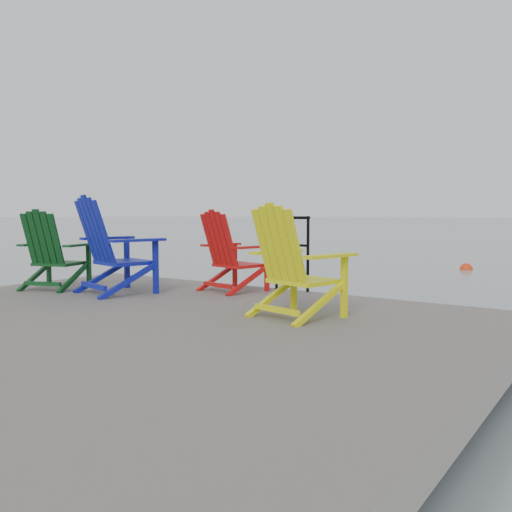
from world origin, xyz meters
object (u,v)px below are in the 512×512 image
Objects in this scene: chair_green at (53,250)px; chair_yellow at (294,262)px; handrail at (292,246)px; chair_red at (231,252)px; buoy_a at (466,269)px; chair_blue at (113,246)px.

chair_green is 3.37m from chair_yellow.
chair_red reaches higher than handrail.
buoy_a is (-0.13, 8.83, -1.04)m from handrail.
chair_yellow is at bearing -84.26° from buoy_a.
chair_green is (-2.46, -1.59, -0.06)m from handrail.
chair_yellow is 10.39m from buoy_a.
chair_blue is at bearing -98.03° from buoy_a.
chair_yellow is 3.06× the size of buoy_a.
chair_red is 1.77m from chair_yellow.
chair_blue is 2.48m from chair_yellow.
chair_green is at bearing -165.06° from chair_yellow.
chair_red is (1.90, 1.12, -0.00)m from chair_green.
handrail is 0.91× the size of chair_yellow.
chair_green reaches higher than handrail.
handrail is at bearing 55.35° from chair_blue.
chair_blue reaches higher than buoy_a.
chair_blue is 10.39m from buoy_a.
chair_blue is 3.40× the size of buoy_a.
chair_yellow reaches higher than buoy_a.
chair_blue reaches higher than chair_green.
buoy_a is at bearing 90.84° from handrail.
chair_red is at bearing -140.10° from handrail.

